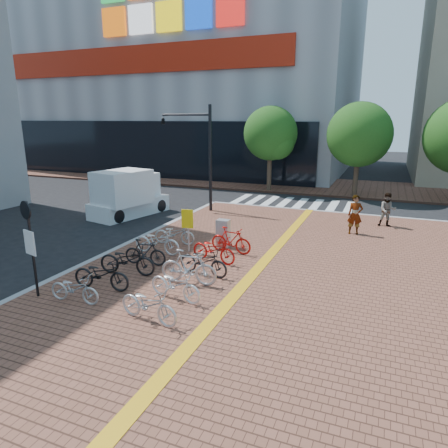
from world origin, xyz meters
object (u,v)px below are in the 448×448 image
at_px(bike_2, 127,260).
at_px(bike_6, 149,304).
at_px(bike_1, 101,274).
at_px(bike_10, 214,249).
at_px(bike_3, 145,252).
at_px(traffic_light_pole, 188,138).
at_px(bike_8, 189,267).
at_px(bike_11, 231,240).
at_px(box_truck, 128,194).
at_px(bike_7, 175,284).
at_px(notice_sign, 30,237).
at_px(bike_4, 157,241).
at_px(utility_box, 223,233).
at_px(bike_9, 203,261).
at_px(bike_5, 175,233).
at_px(pedestrian_b, 388,210).
at_px(bike_0, 75,289).
at_px(yellow_sign, 188,223).
at_px(pedestrian_a, 355,215).

distance_m(bike_2, bike_6, 3.47).
xyz_separation_m(bike_1, bike_10, (2.21, 3.52, -0.01)).
xyz_separation_m(bike_3, traffic_light_pole, (-2.71, 8.86, 3.53)).
relative_size(bike_8, bike_11, 1.10).
bearing_deg(box_truck, bike_7, -48.44).
bearing_deg(bike_11, traffic_light_pole, 43.80).
xyz_separation_m(bike_3, bike_11, (2.36, 2.38, 0.04)).
relative_size(bike_7, notice_sign, 0.61).
bearing_deg(bike_10, bike_3, 130.95).
relative_size(bike_4, utility_box, 1.71).
bearing_deg(bike_9, bike_8, -179.05).
distance_m(bike_5, notice_sign, 6.29).
height_order(bike_7, pedestrian_b, pedestrian_b).
distance_m(bike_7, utility_box, 5.13).
relative_size(bike_0, pedestrian_b, 0.98).
relative_size(bike_6, pedestrian_b, 1.10).
bearing_deg(bike_2, notice_sign, 139.63).
relative_size(bike_3, box_truck, 0.33).
distance_m(bike_9, notice_sign, 5.29).
bearing_deg(traffic_light_pole, bike_5, -68.47).
xyz_separation_m(bike_5, traffic_light_pole, (-2.49, 6.31, 3.55)).
relative_size(bike_1, bike_4, 0.97).
bearing_deg(yellow_sign, utility_box, 47.47).
xyz_separation_m(bike_3, pedestrian_a, (6.58, 6.95, 0.42)).
bearing_deg(bike_2, utility_box, -34.00).
relative_size(bike_1, notice_sign, 0.65).
bearing_deg(bike_1, bike_3, -7.93).
height_order(bike_1, box_truck, box_truck).
bearing_deg(bike_0, bike_8, -48.60).
distance_m(bike_5, bike_10, 2.72).
bearing_deg(bike_11, bike_4, 119.81).
height_order(bike_5, notice_sign, notice_sign).
height_order(bike_5, yellow_sign, yellow_sign).
xyz_separation_m(bike_10, pedestrian_b, (5.80, 7.67, 0.34)).
bearing_deg(bike_10, box_truck, 65.58).
bearing_deg(bike_0, yellow_sign, -13.65).
bearing_deg(bike_10, bike_8, -166.64).
relative_size(bike_4, bike_7, 1.08).
bearing_deg(traffic_light_pole, utility_box, -52.51).
height_order(bike_11, box_truck, box_truck).
relative_size(bike_5, utility_box, 1.54).
xyz_separation_m(bike_10, pedestrian_a, (4.44, 5.74, 0.41)).
distance_m(bike_4, yellow_sign, 1.38).
bearing_deg(bike_2, bike_0, 167.21).
height_order(bike_0, notice_sign, notice_sign).
relative_size(pedestrian_a, pedestrian_b, 1.09).
bearing_deg(bike_8, utility_box, 1.98).
bearing_deg(bike_9, pedestrian_a, -23.18).
bearing_deg(pedestrian_a, bike_7, -126.94).
distance_m(bike_5, bike_8, 4.26).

